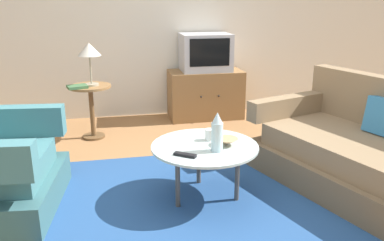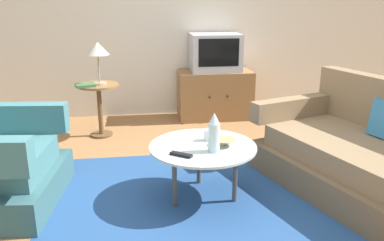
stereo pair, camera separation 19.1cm
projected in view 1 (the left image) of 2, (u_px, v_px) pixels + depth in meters
The scene contains 14 objects.
ground_plane at pixel (189, 202), 3.09m from camera, with size 16.00×16.00×0.00m, color olive.
back_wall at pixel (150, 8), 5.01m from camera, with size 9.00×0.12×2.70m, color beige.
area_rug at pixel (204, 196), 3.17m from camera, with size 2.39×1.83×0.00m, color navy.
couch at pixel (372, 158), 3.20m from camera, with size 1.50×2.08×0.85m.
coffee_table at pixel (205, 149), 3.06m from camera, with size 0.81×0.81×0.43m.
side_table at pixel (91, 101), 4.36m from camera, with size 0.44×0.44×0.59m.
tv_stand at pixel (205, 94), 5.14m from camera, with size 0.91×0.48×0.60m.
television at pixel (205, 52), 5.00m from camera, with size 0.61×0.44×0.45m.
table_lamp at pixel (89, 51), 4.20m from camera, with size 0.24×0.24×0.45m.
vase at pixel (217, 133), 2.89m from camera, with size 0.09×0.09×0.29m.
mug at pixel (210, 135), 3.14m from camera, with size 0.12×0.07×0.09m.
bowl at pixel (227, 142), 3.05m from camera, with size 0.17×0.17×0.05m.
tv_remote_dark at pixel (185, 155), 2.84m from camera, with size 0.16×0.13×0.02m.
book at pixel (77, 87), 4.18m from camera, with size 0.23×0.20×0.03m.
Camera 1 is at (-0.53, -2.72, 1.51)m, focal length 37.97 mm.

